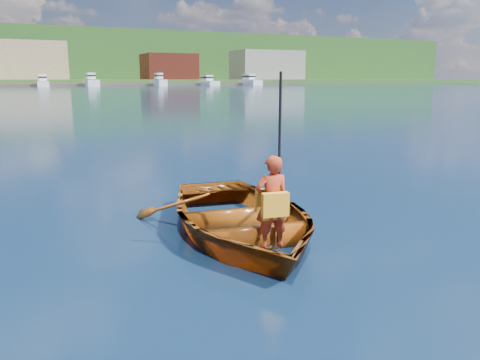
% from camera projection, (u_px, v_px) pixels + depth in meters
% --- Properties ---
extents(ground, '(600.00, 600.00, 0.00)m').
position_uv_depth(ground, '(190.00, 248.00, 6.27)').
color(ground, '#0D193D').
rests_on(ground, ground).
extents(rowboat, '(3.29, 4.27, 0.82)m').
position_uv_depth(rowboat, '(240.00, 217.00, 6.76)').
color(rowboat, brown).
rests_on(rowboat, ground).
extents(child_paddler, '(0.47, 0.37, 2.21)m').
position_uv_depth(child_paddler, '(272.00, 202.00, 5.87)').
color(child_paddler, '#B43519').
rests_on(child_paddler, ground).
extents(shoreline, '(400.00, 140.00, 22.00)m').
position_uv_depth(shoreline, '(32.00, 61.00, 215.73)').
color(shoreline, '#2D551F').
rests_on(shoreline, ground).
extents(dock, '(160.03, 5.61, 0.80)m').
position_uv_depth(dock, '(68.00, 85.00, 141.96)').
color(dock, '#51423B').
rests_on(dock, ground).
extents(waterfront_buildings, '(202.00, 16.00, 14.00)m').
position_uv_depth(waterfront_buildings, '(8.00, 61.00, 149.17)').
color(waterfront_buildings, maroon).
rests_on(waterfront_buildings, ground).
extents(marina_yachts, '(140.05, 12.90, 4.32)m').
position_uv_depth(marina_yachts, '(42.00, 82.00, 134.69)').
color(marina_yachts, white).
rests_on(marina_yachts, ground).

